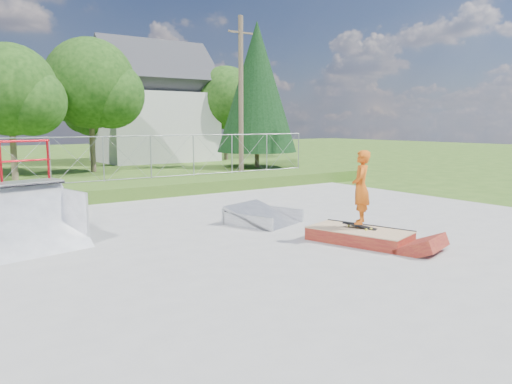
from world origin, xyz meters
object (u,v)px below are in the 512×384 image
(grind_box, at_px, (359,236))
(flat_bank_ramp, at_px, (264,216))
(quarter_pipe, at_px, (20,197))
(skater, at_px, (361,190))

(grind_box, height_order, flat_bank_ramp, flat_bank_ramp)
(flat_bank_ramp, bearing_deg, quarter_pipe, 153.48)
(flat_bank_ramp, height_order, skater, skater)
(flat_bank_ramp, xyz_separation_m, skater, (0.60, -3.03, 1.00))
(grind_box, xyz_separation_m, flat_bank_ramp, (-0.51, 3.09, 0.08))
(grind_box, distance_m, quarter_pipe, 7.67)
(grind_box, height_order, skater, skater)
(grind_box, bearing_deg, flat_bank_ramp, 82.40)
(grind_box, height_order, quarter_pipe, quarter_pipe)
(flat_bank_ramp, bearing_deg, skater, -98.65)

